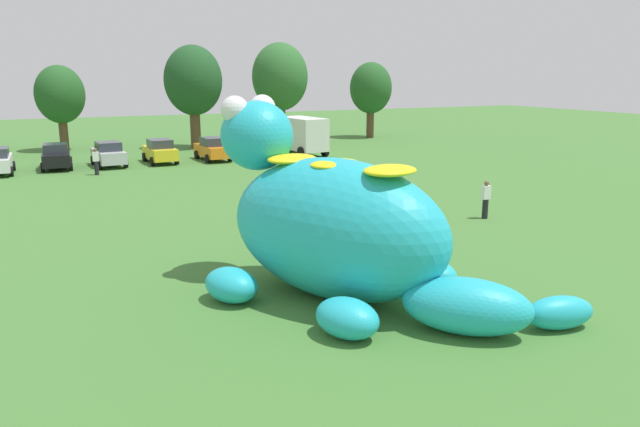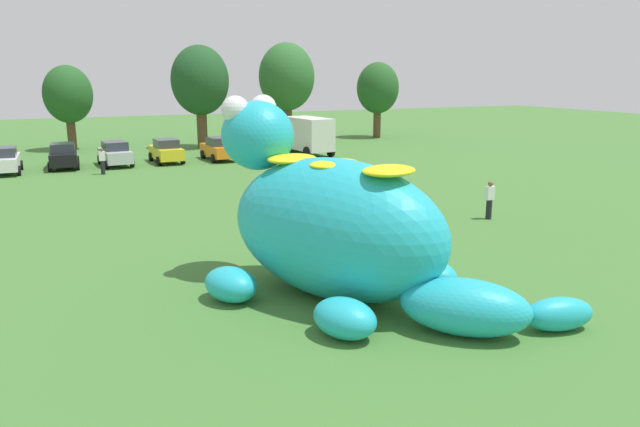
{
  "view_description": "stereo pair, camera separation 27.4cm",
  "coord_description": "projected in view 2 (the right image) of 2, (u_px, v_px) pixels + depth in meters",
  "views": [
    {
      "loc": [
        -7.35,
        -14.81,
        6.32
      ],
      "look_at": [
        0.03,
        0.84,
        2.24
      ],
      "focal_mm": 33.42,
      "sensor_mm": 36.0,
      "label": 1
    },
    {
      "loc": [
        -7.11,
        -14.92,
        6.32
      ],
      "look_at": [
        0.03,
        0.84,
        2.24
      ],
      "focal_mm": 33.42,
      "sensor_mm": 36.0,
      "label": 2
    }
  ],
  "objects": [
    {
      "name": "car_silver",
      "position": [
        115.0,
        154.0,
        41.57
      ],
      "size": [
        2.19,
        4.23,
        1.72
      ],
      "color": "#B7BABF",
      "rests_on": "ground"
    },
    {
      "name": "tree_centre_left",
      "position": [
        200.0,
        81.0,
        50.6
      ],
      "size": [
        4.89,
        4.89,
        8.68
      ],
      "color": "brown",
      "rests_on": "ground"
    },
    {
      "name": "giant_inflatable_creature",
      "position": [
        335.0,
        226.0,
        16.93
      ],
      "size": [
        8.87,
        9.66,
        5.68
      ],
      "color": "#23B2C6",
      "rests_on": "ground"
    },
    {
      "name": "car_orange",
      "position": [
        219.0,
        149.0,
        44.3
      ],
      "size": [
        2.14,
        4.2,
        1.72
      ],
      "color": "orange",
      "rests_on": "ground"
    },
    {
      "name": "car_yellow",
      "position": [
        166.0,
        151.0,
        43.07
      ],
      "size": [
        2.09,
        4.18,
        1.72
      ],
      "color": "yellow",
      "rests_on": "ground"
    },
    {
      "name": "ground_plane",
      "position": [
        331.0,
        293.0,
        17.53
      ],
      "size": [
        160.0,
        160.0,
        0.0
      ],
      "primitive_type": "plane",
      "color": "#427533"
    },
    {
      "name": "car_white",
      "position": [
        4.0,
        160.0,
        38.32
      ],
      "size": [
        2.01,
        4.13,
        1.72
      ],
      "color": "white",
      "rests_on": "ground"
    },
    {
      "name": "tree_mid_left",
      "position": [
        68.0,
        95.0,
        49.32
      ],
      "size": [
        3.95,
        3.95,
        7.01
      ],
      "color": "brown",
      "rests_on": "ground"
    },
    {
      "name": "spectator_near_inflatable",
      "position": [
        102.0,
        161.0,
        38.01
      ],
      "size": [
        0.38,
        0.26,
        1.71
      ],
      "color": "black",
      "rests_on": "ground"
    },
    {
      "name": "spectator_mid_field",
      "position": [
        489.0,
        200.0,
        26.29
      ],
      "size": [
        0.38,
        0.26,
        1.71
      ],
      "color": "black",
      "rests_on": "ground"
    },
    {
      "name": "car_black",
      "position": [
        63.0,
        156.0,
        40.51
      ],
      "size": [
        2.08,
        4.17,
        1.72
      ],
      "color": "black",
      "rests_on": "ground"
    },
    {
      "name": "tree_centre_right",
      "position": [
        378.0,
        89.0,
        59.15
      ],
      "size": [
        4.18,
        4.18,
        7.42
      ],
      "color": "brown",
      "rests_on": "ground"
    },
    {
      "name": "box_truck",
      "position": [
        305.0,
        134.0,
        47.43
      ],
      "size": [
        2.9,
        6.58,
        2.95
      ],
      "color": "#B2231E",
      "rests_on": "ground"
    },
    {
      "name": "tree_centre",
      "position": [
        287.0,
        78.0,
        54.6
      ],
      "size": [
        5.12,
        5.12,
        9.09
      ],
      "color": "brown",
      "rests_on": "ground"
    }
  ]
}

